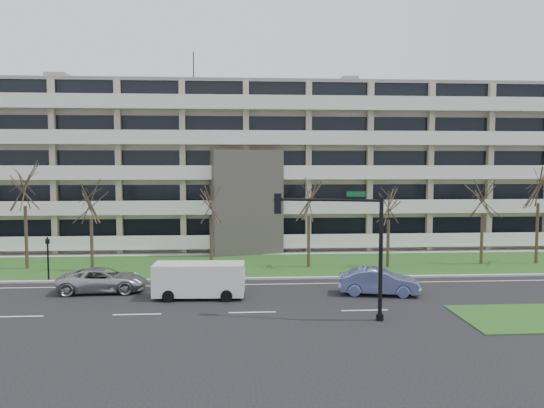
{
  "coord_description": "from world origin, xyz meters",
  "views": [
    {
      "loc": [
        -0.73,
        -27.4,
        7.78
      ],
      "look_at": [
        1.68,
        10.0,
        4.98
      ],
      "focal_mm": 35.0,
      "sensor_mm": 36.0,
      "label": 1
    }
  ],
  "objects": [
    {
      "name": "pedestrian_signal",
      "position": [
        -13.41,
        8.44,
        1.89
      ],
      "size": [
        0.34,
        0.3,
        2.96
      ],
      "rotation": [
        0.0,
        0.0,
        0.37
      ],
      "color": "black",
      "rests_on": "ground"
    },
    {
      "name": "apartment_building",
      "position": [
        -0.01,
        25.32,
        7.61
      ],
      "size": [
        60.5,
        15.1,
        18.75
      ],
      "color": "tan",
      "rests_on": "ground"
    },
    {
      "name": "tree_7",
      "position": [
        22.56,
        12.19,
        6.63
      ],
      "size": [
        4.26,
        4.26,
        8.53
      ],
      "color": "#382B21",
      "rests_on": "ground"
    },
    {
      "name": "tree_1",
      "position": [
        -16.42,
        12.65,
        6.57
      ],
      "size": [
        4.22,
        4.22,
        8.44
      ],
      "color": "#382B21",
      "rests_on": "ground"
    },
    {
      "name": "tree_5",
      "position": [
        10.55,
        11.51,
        4.98
      ],
      "size": [
        3.21,
        3.21,
        6.41
      ],
      "color": "#382B21",
      "rests_on": "ground"
    },
    {
      "name": "white_van",
      "position": [
        -2.94,
        3.29,
        1.22
      ],
      "size": [
        5.34,
        2.36,
        2.03
      ],
      "rotation": [
        0.0,
        0.0,
        -0.05
      ],
      "color": "white",
      "rests_on": "ground"
    },
    {
      "name": "silver_pickup",
      "position": [
        -9.0,
        5.13,
        0.73
      ],
      "size": [
        5.37,
        2.66,
        1.46
      ],
      "primitive_type": "imported",
      "rotation": [
        0.0,
        0.0,
        1.61
      ],
      "color": "#A4A6AB",
      "rests_on": "ground"
    },
    {
      "name": "tree_2",
      "position": [
        -11.37,
        11.57,
        5.23
      ],
      "size": [
        3.37,
        3.37,
        6.74
      ],
      "color": "#382B21",
      "rests_on": "ground"
    },
    {
      "name": "tree_6",
      "position": [
        18.19,
        12.31,
        5.54
      ],
      "size": [
        3.56,
        3.56,
        7.12
      ],
      "color": "#382B21",
      "rests_on": "ground"
    },
    {
      "name": "grass_verge",
      "position": [
        0.0,
        13.0,
        0.03
      ],
      "size": [
        90.0,
        10.0,
        0.06
      ],
      "primitive_type": "cube",
      "color": "#1E4617",
      "rests_on": "ground"
    },
    {
      "name": "curb",
      "position": [
        0.0,
        8.0,
        0.06
      ],
      "size": [
        90.0,
        0.35,
        0.12
      ],
      "primitive_type": "cube",
      "color": "#B2B2AD",
      "rests_on": "ground"
    },
    {
      "name": "lane_edge_line",
      "position": [
        0.0,
        6.5,
        0.01
      ],
      "size": [
        90.0,
        0.12,
        0.01
      ],
      "primitive_type": "cube",
      "color": "white",
      "rests_on": "ground"
    },
    {
      "name": "tree_4",
      "position": [
        4.57,
        11.88,
        5.43
      ],
      "size": [
        3.5,
        3.5,
        6.99
      ],
      "color": "#382B21",
      "rests_on": "ground"
    },
    {
      "name": "sidewalk",
      "position": [
        0.0,
        18.5,
        0.04
      ],
      "size": [
        90.0,
        2.0,
        0.08
      ],
      "primitive_type": "cube",
      "color": "#B2B2AD",
      "rests_on": "ground"
    },
    {
      "name": "grass_median",
      "position": [
        14.0,
        -2.0,
        0.03
      ],
      "size": [
        7.0,
        5.0,
        0.06
      ],
      "primitive_type": "cube",
      "color": "#1E4617",
      "rests_on": "ground"
    },
    {
      "name": "blue_sedan",
      "position": [
        7.65,
        3.36,
        0.79
      ],
      "size": [
        5.0,
        2.52,
        1.57
      ],
      "primitive_type": "imported",
      "rotation": [
        0.0,
        0.0,
        1.38
      ],
      "color": "#6877B5",
      "rests_on": "ground"
    },
    {
      "name": "traffic_signal",
      "position": [
        4.56,
        -1.39,
        4.17
      ],
      "size": [
        5.43,
        1.64,
        6.44
      ],
      "rotation": [
        0.0,
        0.0,
        -0.24
      ],
      "color": "black",
      "rests_on": "ground"
    },
    {
      "name": "tree_3",
      "position": [
        -2.77,
        12.52,
        5.05
      ],
      "size": [
        3.25,
        3.25,
        6.5
      ],
      "color": "#382B21",
      "rests_on": "ground"
    },
    {
      "name": "ground",
      "position": [
        0.0,
        0.0,
        0.0
      ],
      "size": [
        160.0,
        160.0,
        0.0
      ],
      "primitive_type": "plane",
      "color": "black",
      "rests_on": "ground"
    }
  ]
}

